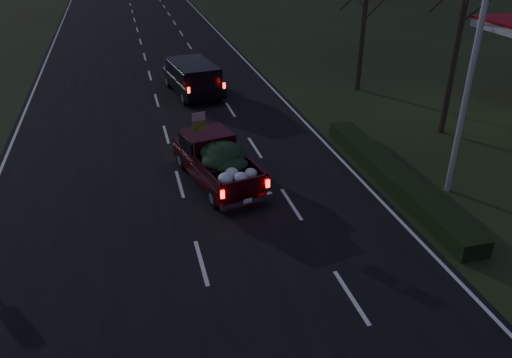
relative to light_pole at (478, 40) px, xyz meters
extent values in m
plane|color=black|center=(-9.50, -2.00, -5.48)|extent=(120.00, 120.00, 0.00)
cube|color=black|center=(-9.50, -2.00, -5.47)|extent=(14.00, 120.00, 0.02)
cube|color=black|center=(-1.70, 1.00, -5.18)|extent=(1.00, 10.00, 0.60)
cylinder|color=silver|center=(0.00, 0.00, -0.98)|extent=(0.20, 0.20, 9.00)
cylinder|color=black|center=(3.00, 5.00, -1.23)|extent=(0.28, 0.28, 8.50)
cylinder|color=black|center=(2.00, 12.00, -1.98)|extent=(0.28, 0.28, 7.00)
cube|color=black|center=(-8.08, 2.95, -4.92)|extent=(2.78, 4.95, 0.51)
cube|color=black|center=(-8.25, 3.77, -4.22)|extent=(2.00, 1.82, 0.84)
cube|color=black|center=(-8.25, 3.77, -4.13)|extent=(2.07, 1.74, 0.51)
cube|color=black|center=(-7.83, 1.76, -4.64)|extent=(2.22, 2.91, 0.06)
ellipsoid|color=black|center=(-7.88, 2.23, -4.22)|extent=(1.81, 1.95, 0.56)
cylinder|color=gray|center=(-8.90, 2.78, -3.57)|extent=(0.03, 0.03, 1.87)
cube|color=red|center=(-8.65, 2.83, -2.79)|extent=(0.48, 0.12, 0.32)
cube|color=gold|center=(-8.65, 2.83, -3.16)|extent=(0.48, 0.12, 0.32)
cube|color=black|center=(-7.38, 13.72, -4.81)|extent=(2.91, 5.44, 0.65)
cube|color=black|center=(-7.34, 13.45, -4.08)|extent=(2.57, 4.03, 0.86)
cube|color=black|center=(-7.34, 13.45, -3.99)|extent=(2.66, 3.94, 0.52)
camera|label=1|loc=(-10.98, -13.75, 3.47)|focal=35.00mm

